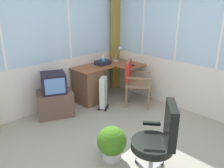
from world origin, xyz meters
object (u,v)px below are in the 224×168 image
Objects in this scene: space_heater at (104,92)px; spray_bottle at (103,60)px; desk_lamp at (120,51)px; office_chair at (160,138)px; desk at (90,84)px; wooden_armchair at (133,77)px; potted_plant at (112,143)px; tv_on_stand at (55,97)px; paper_tray at (103,63)px; tv_remote at (132,65)px.

spray_bottle is at bearing 47.55° from space_heater.
office_chair is (-1.72, -2.28, -0.41)m from desk_lamp.
wooden_armchair is at bearing -51.53° from desk.
potted_plant is (-0.99, -1.24, -0.08)m from space_heater.
spray_bottle reaches higher than tv_on_stand.
desk is 2.45m from office_chair.
spray_bottle is 0.33× the size of space_heater.
wooden_armchair is 2.12m from office_chair.
wooden_armchair reaches higher than desk.
paper_tray is 0.47× the size of space_heater.
office_chair is at bearing -117.96° from spray_bottle.
paper_tray is (-0.41, 0.47, 0.03)m from tv_remote.
tv_remote is 0.32× the size of potted_plant.
tv_on_stand is at bearing 178.57° from tv_remote.
space_heater is at bearing 65.92° from office_chair.
desk_lamp is 2.89m from office_chair.
desk_lamp is 1.16m from space_heater.
space_heater is (-0.56, 0.27, -0.26)m from wooden_armchair.
tv_remote is 0.50× the size of paper_tray.
desk_lamp reaches higher than office_chair.
tv_remote reaches higher than desk.
tv_remote reaches higher than potted_plant.
desk_lamp is 2.32× the size of tv_remote.
office_chair is 2.06m from space_heater.
paper_tray reaches higher than potted_plant.
tv_remote is 0.16× the size of wooden_armchair.
desk_lamp is at bearing 41.31° from potted_plant.
desk_lamp is at bearing -0.71° from desk.
tv_remote is 2.21m from potted_plant.
desk is 1.66× the size of tv_on_stand.
wooden_armchair is at bearing 31.98° from potted_plant.
tv_on_stand is (-0.86, -0.02, -0.04)m from desk.
wooden_armchair is (0.55, -0.69, 0.18)m from desk.
space_heater is 1.59m from potted_plant.
desk_lamp reaches higher than spray_bottle.
spray_bottle is 0.24× the size of wooden_armchair.
space_heater reaches higher than potted_plant.
wooden_armchair is (0.19, -0.68, -0.26)m from spray_bottle.
paper_tray is 0.63× the size of potted_plant.
spray_bottle reaches higher than desk.
wooden_armchair reaches higher than space_heater.
desk_lamp is at bearing 0.36° from tv_on_stand.
desk_lamp is 1.61× the size of spray_bottle.
spray_bottle is (-0.42, 0.44, 0.09)m from tv_remote.
spray_bottle is (-0.51, 0.00, -0.12)m from desk_lamp.
tv_on_stand is (-1.22, -0.01, -0.48)m from spray_bottle.
desk_lamp is at bearing -0.38° from spray_bottle.
space_heater is 1.36× the size of potted_plant.
paper_tray is at bearing 143.84° from tv_remote.
potted_plant is (-1.78, -1.21, -0.50)m from tv_remote.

